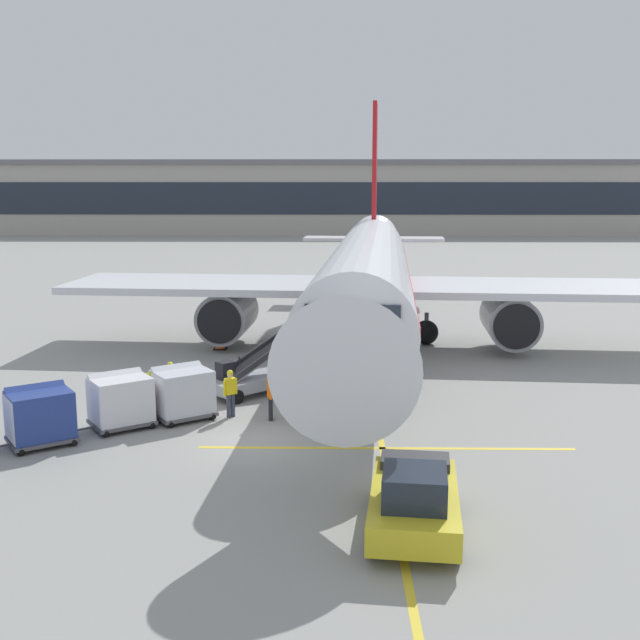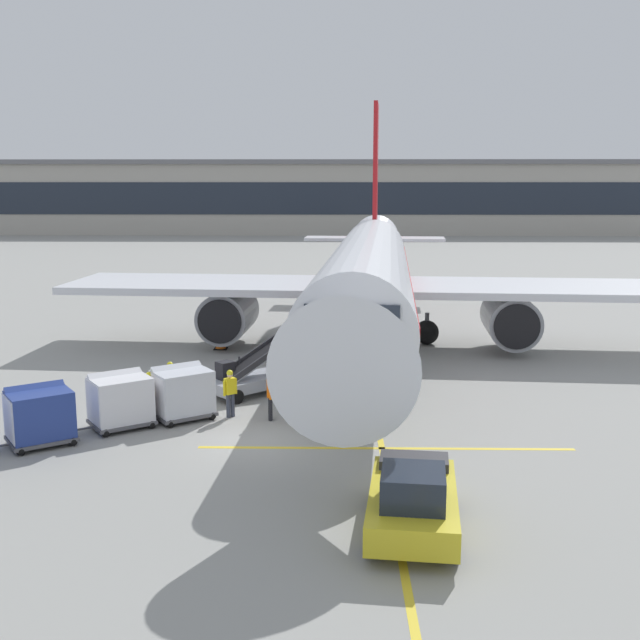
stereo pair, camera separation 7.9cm
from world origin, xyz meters
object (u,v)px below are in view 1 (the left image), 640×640
Objects in this scene: pushback_tug at (414,499)px; ground_crew_by_carts at (230,390)px; belt_loader at (255,372)px; baggage_cart_lead at (182,392)px; parked_airplane at (367,277)px; ground_crew_marshaller at (171,381)px; safety_cone_engine_keepout at (220,342)px; ground_crew_wingwalker at (270,393)px; baggage_cart_second at (120,399)px; ground_crew_by_loader at (150,392)px; baggage_cart_third at (40,415)px.

pushback_tug is 2.64× the size of ground_crew_by_carts.
belt_loader reaches higher than baggage_cart_lead.
parked_airplane is 8.92× the size of pushback_tug.
ground_crew_marshaller is 9.97m from safety_cone_engine_keepout.
baggage_cart_lead is at bearing 129.83° from pushback_tug.
ground_crew_by_carts is 1.50m from ground_crew_wingwalker.
ground_crew_by_carts is at bearing 167.56° from ground_crew_wingwalker.
ground_crew_marshaller is at bearing 158.32° from ground_crew_wingwalker.
parked_airplane is at bearing 5.73° from safety_cone_engine_keepout.
ground_crew_marshaller is (-8.03, 10.22, 0.17)m from pushback_tug.
baggage_cart_second is at bearing -116.66° from ground_crew_marshaller.
pushback_tug reaches higher than ground_crew_wingwalker.
parked_airplane is at bearing 56.01° from ground_crew_by_loader.
safety_cone_engine_keepout is (-3.46, 11.48, -0.64)m from ground_crew_wingwalker.
ground_crew_by_carts is (5.75, 2.98, -0.00)m from baggage_cart_third.
baggage_cart_third is 3.95m from ground_crew_by_loader.
ground_crew_marshaller is 1.00× the size of ground_crew_wingwalker.
baggage_cart_second is 1.55× the size of ground_crew_by_carts.
ground_crew_wingwalker is at bearing -1.83° from baggage_cart_lead.
parked_airplane is 15.24× the size of baggage_cart_third.
safety_cone_engine_keepout is at bearing -174.27° from parked_airplane.
parked_airplane reaches higher than ground_crew_by_loader.
pushback_tug is (0.19, -20.91, -2.78)m from parked_airplane.
belt_loader reaches higher than ground_crew_marshaller.
baggage_cart_second is at bearing -124.61° from parked_airplane.
ground_crew_wingwalker is 12.01m from safety_cone_engine_keepout.
baggage_cart_second is (-4.20, -4.39, 0.15)m from belt_loader.
ground_crew_wingwalker is (3.16, -0.10, -0.00)m from baggage_cart_lead.
ground_crew_wingwalker is at bearing 0.22° from ground_crew_by_loader.
ground_crew_wingwalker is (-4.16, 8.68, 0.17)m from pushback_tug.
baggage_cart_second is (-9.06, -13.13, -2.61)m from parked_airplane.
baggage_cart_third is 5.37m from ground_crew_marshaller.
baggage_cart_second is at bearing 39.57° from baggage_cart_third.
belt_loader is at bearing 45.92° from ground_crew_by_loader.
ground_crew_wingwalker is (0.89, -3.49, 0.14)m from belt_loader.
parked_airplane is at bearing 55.39° from baggage_cart_second.
ground_crew_by_loader is (-3.39, -3.51, 0.14)m from belt_loader.
ground_crew_by_carts is (3.63, 1.23, -0.00)m from baggage_cart_second.
belt_loader is at bearing 104.37° from ground_crew_wingwalker.
belt_loader is 1.77× the size of baggage_cart_lead.
ground_crew_wingwalker is at bearing 115.61° from pushback_tug.
pushback_tug is (7.32, -8.78, -0.17)m from baggage_cart_lead.
belt_loader is 8.82m from baggage_cart_third.
ground_crew_by_carts is 11.35m from safety_cone_engine_keepout.
belt_loader is 8.41m from safety_cone_engine_keepout.
belt_loader is 1.77× the size of baggage_cart_third.
pushback_tug is at bearing -69.31° from safety_cone_engine_keepout.
ground_crew_marshaller is (1.23, 2.44, -0.00)m from baggage_cart_second.
baggage_cart_lead is at bearing 5.94° from ground_crew_by_loader.
parked_airplane reaches higher than ground_crew_by_carts.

